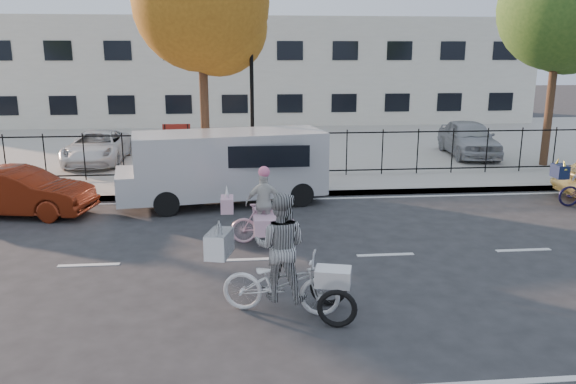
{
  "coord_description": "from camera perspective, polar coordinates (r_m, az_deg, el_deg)",
  "views": [
    {
      "loc": [
        -0.07,
        -10.75,
        4.08
      ],
      "look_at": [
        1.08,
        1.2,
        1.1
      ],
      "focal_mm": 35.0,
      "sensor_mm": 36.0,
      "label": 1
    }
  ],
  "objects": [
    {
      "name": "ground",
      "position": [
        11.5,
        -4.82,
        -6.9
      ],
      "size": [
        120.0,
        120.0,
        0.0
      ],
      "primitive_type": "plane",
      "color": "#333334"
    },
    {
      "name": "road_markings",
      "position": [
        11.5,
        -4.82,
        -6.87
      ],
      "size": [
        60.0,
        9.52,
        0.01
      ],
      "primitive_type": null,
      "color": "silver",
      "rests_on": "ground"
    },
    {
      "name": "curb",
      "position": [
        16.3,
        -5.09,
        -0.34
      ],
      "size": [
        60.0,
        0.1,
        0.15
      ],
      "primitive_type": "cube",
      "color": "#A8A399",
      "rests_on": "ground"
    },
    {
      "name": "sidewalk",
      "position": [
        17.32,
        -5.12,
        0.52
      ],
      "size": [
        60.0,
        2.2,
        0.15
      ],
      "primitive_type": "cube",
      "color": "#A8A399",
      "rests_on": "ground"
    },
    {
      "name": "parking_lot",
      "position": [
        26.06,
        -5.31,
        5.04
      ],
      "size": [
        60.0,
        15.6,
        0.15
      ],
      "primitive_type": "cube",
      "color": "#A8A399",
      "rests_on": "ground"
    },
    {
      "name": "iron_fence",
      "position": [
        18.23,
        -5.21,
        3.84
      ],
      "size": [
        58.0,
        0.06,
        1.5
      ],
      "primitive_type": null,
      "color": "black",
      "rests_on": "sidewalk"
    },
    {
      "name": "building",
      "position": [
        35.77,
        -5.52,
        12.15
      ],
      "size": [
        34.0,
        10.0,
        6.0
      ],
      "primitive_type": "cube",
      "color": "silver",
      "rests_on": "ground"
    },
    {
      "name": "lamppost",
      "position": [
        17.59,
        -3.7,
        10.76
      ],
      "size": [
        0.36,
        0.36,
        4.33
      ],
      "color": "black",
      "rests_on": "sidewalk"
    },
    {
      "name": "street_sign",
      "position": [
        17.84,
        -11.21,
        5.09
      ],
      "size": [
        0.85,
        0.06,
        1.8
      ],
      "color": "black",
      "rests_on": "sidewalk"
    },
    {
      "name": "zebra_trike",
      "position": [
        8.99,
        -0.7,
        -7.67
      ],
      "size": [
        2.33,
        1.33,
        2.0
      ],
      "rotation": [
        0.0,
        0.0,
        1.31
      ],
      "color": "white",
      "rests_on": "ground"
    },
    {
      "name": "unicorn_bike",
      "position": [
        12.28,
        -2.54,
        -2.35
      ],
      "size": [
        1.69,
        1.17,
        1.72
      ],
      "rotation": [
        0.0,
        0.0,
        1.56
      ],
      "color": "#E5AEC0",
      "rests_on": "ground"
    },
    {
      "name": "white_van",
      "position": [
        15.54,
        -6.32,
        2.81
      ],
      "size": [
        5.87,
        2.73,
        1.99
      ],
      "rotation": [
        0.0,
        0.0,
        0.17
      ],
      "color": "silver",
      "rests_on": "ground"
    },
    {
      "name": "red_sedan",
      "position": [
        15.95,
        -25.68,
        0.0
      ],
      "size": [
        3.93,
        2.0,
        1.23
      ],
      "primitive_type": "imported",
      "rotation": [
        0.0,
        0.0,
        1.38
      ],
      "color": "#621C0B",
      "rests_on": "ground"
    },
    {
      "name": "lot_car_b",
      "position": [
        21.75,
        -18.8,
        4.34
      ],
      "size": [
        1.97,
        4.2,
        1.16
      ],
      "primitive_type": "imported",
      "rotation": [
        0.0,
        0.0,
        0.01
      ],
      "color": "silver",
      "rests_on": "parking_lot"
    },
    {
      "name": "lot_car_d",
      "position": [
        23.12,
        17.87,
        5.24
      ],
      "size": [
        2.08,
        4.26,
        1.4
      ],
      "primitive_type": "imported",
      "rotation": [
        0.0,
        0.0,
        -0.11
      ],
      "color": "#A3A6AB",
      "rests_on": "parking_lot"
    },
    {
      "name": "tree_mid",
      "position": [
        18.17,
        -8.36,
        17.88
      ],
      "size": [
        4.18,
        4.18,
        7.67
      ],
      "color": "#442D1D",
      "rests_on": "ground"
    },
    {
      "name": "tree_east",
      "position": [
        22.11,
        26.13,
        15.85
      ],
      "size": [
        4.16,
        4.16,
        7.63
      ],
      "color": "#442D1D",
      "rests_on": "ground"
    }
  ]
}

